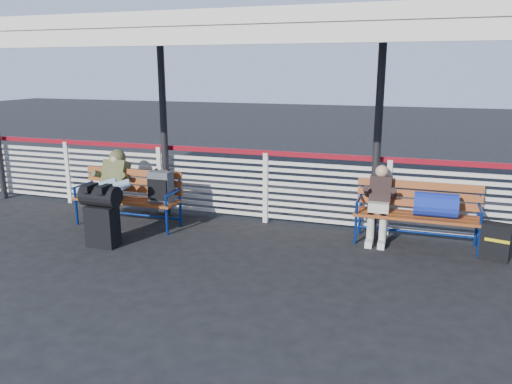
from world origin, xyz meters
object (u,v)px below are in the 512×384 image
(luggage_stack, at_px, (102,213))
(companion_person, at_px, (379,203))
(bench_left, at_px, (141,190))
(bench_right, at_px, (427,206))
(suitcase_side, at_px, (496,242))
(traveler_man, at_px, (108,186))

(luggage_stack, distance_m, companion_person, 4.12)
(bench_left, xyz_separation_m, bench_right, (4.46, 0.52, -0.01))
(luggage_stack, distance_m, bench_right, 4.76)
(luggage_stack, height_order, bench_right, luggage_stack)
(luggage_stack, xyz_separation_m, bench_left, (0.04, 1.03, 0.11))
(suitcase_side, bearing_deg, bench_left, -163.00)
(bench_right, bearing_deg, traveler_man, -169.91)
(companion_person, bearing_deg, luggage_stack, -157.97)
(bench_right, height_order, companion_person, companion_person)
(bench_right, bearing_deg, companion_person, -179.65)
(bench_left, relative_size, bench_right, 1.00)
(luggage_stack, bearing_deg, bench_left, 87.46)
(bench_left, distance_m, bench_right, 4.49)
(luggage_stack, xyz_separation_m, companion_person, (3.82, 1.54, 0.09))
(luggage_stack, distance_m, traveler_man, 0.80)
(traveler_man, relative_size, suitcase_side, 3.16)
(companion_person, relative_size, suitcase_side, 2.21)
(bench_right, relative_size, companion_person, 1.57)
(bench_right, bearing_deg, suitcase_side, -18.22)
(luggage_stack, height_order, companion_person, companion_person)
(luggage_stack, height_order, traveler_man, traveler_man)
(luggage_stack, xyz_separation_m, traveler_man, (-0.35, 0.69, 0.24))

